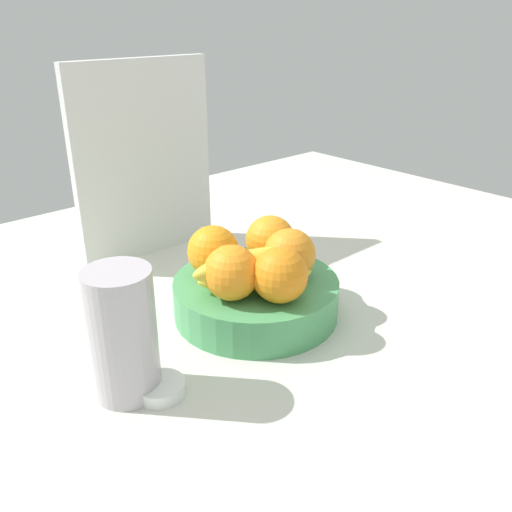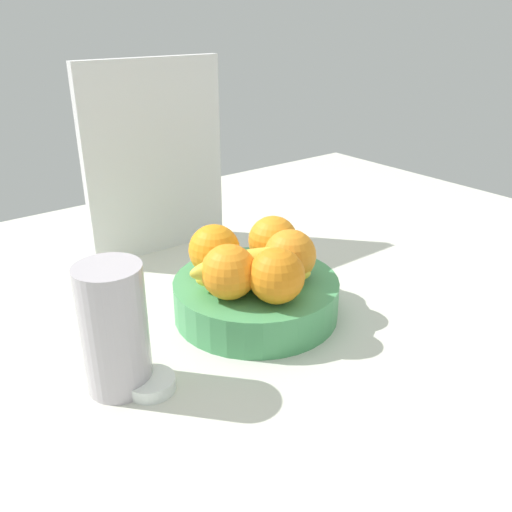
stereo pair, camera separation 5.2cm
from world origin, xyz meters
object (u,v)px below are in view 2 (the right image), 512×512
Objects in this scene: fruit_bowl at (256,297)px; cutting_board at (156,159)px; orange_back_left at (277,276)px; thermos_tumbler at (114,329)px; jar_lid at (151,384)px; banana_bunch at (250,270)px; orange_center at (229,272)px; orange_front_left at (273,240)px; orange_back_right at (292,257)px; orange_front_right at (215,250)px.

cutting_board is (1.10, 31.86, 15.06)cm from fruit_bowl.
orange_back_left is at bearing -104.40° from fruit_bowl.
cutting_board reaches higher than thermos_tumbler.
banana_bunch is at bearing 14.05° from jar_lid.
orange_back_left is at bearing -48.33° from orange_center.
orange_front_left is at bearing 19.43° from jar_lid.
thermos_tumbler is at bearing -175.74° from banana_bunch.
orange_front_left is at bearing 27.92° from fruit_bowl.
cutting_board is (-4.78, 28.74, 8.15)cm from orange_front_left.
orange_front_right is at bearing 129.53° from orange_back_right.
orange_front_left is 1.00× the size of orange_back_right.
orange_center is 10.57cm from orange_back_right.
cutting_board is at bearing 77.63° from orange_center.
orange_center is 1.29× the size of jar_lid.
orange_back_left reaches higher than banana_bunch.
fruit_bowl is 3.19× the size of orange_front_right.
orange_back_left is 21.97cm from jar_lid.
orange_center is 0.48× the size of thermos_tumbler.
thermos_tumbler reaches higher than fruit_bowl.
fruit_bowl is 3.19× the size of orange_center.
banana_bunch is at bearing 98.02° from orange_back_left.
orange_back_right is (-1.72, -6.53, 0.00)cm from orange_front_left.
cutting_board is at bearing 83.91° from banana_bunch.
orange_front_left is at bearing -15.93° from orange_front_right.
orange_back_right is 28.58cm from thermos_tumbler.
cutting_board is at bearing 54.19° from thermos_tumbler.
orange_front_left is 12.63cm from orange_back_left.
banana_bunch is 0.50× the size of cutting_board.
orange_front_left is at bearing 12.25° from thermos_tumbler.
fruit_bowl is at bearing 16.42° from orange_center.
orange_front_right is at bearing -99.59° from cutting_board.
orange_center is at bearing 171.50° from orange_back_right.
jar_lid is (-20.04, 0.27, -9.00)cm from orange_back_left.
orange_front_left is 1.00× the size of orange_front_right.
orange_back_left is 1.00× the size of orange_back_right.
orange_back_left is (4.52, -5.07, 0.00)cm from orange_center.
thermos_tumbler is at bearing -156.25° from orange_front_right.
jar_lid is at bearing -51.49° from thermos_tumbler.
orange_front_right and orange_back_right have the same top height.
thermos_tumbler is 8.50cm from jar_lid.
orange_back_left reaches higher than jar_lid.
fruit_bowl is at bearing 8.06° from thermos_tumbler.
jar_lid is (2.55, -3.21, -7.45)cm from thermos_tumbler.
thermos_tumbler is (-18.08, -1.60, -1.55)cm from orange_center.
jar_lid is (-22.92, -38.51, -17.15)cm from cutting_board.
orange_front_left is 6.75cm from orange_back_right.
cutting_board is (7.39, 33.71, 8.15)cm from orange_center.
orange_front_right is at bearing 23.75° from thermos_tumbler.
jar_lid is at bearing -120.52° from cutting_board.
orange_front_left is (5.88, 3.12, 6.91)cm from fruit_bowl.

